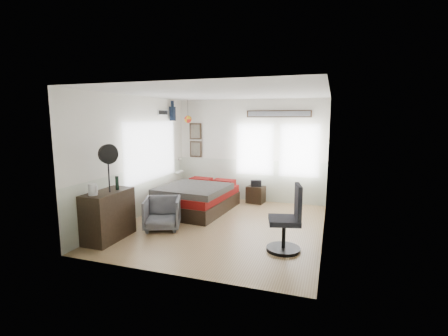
{
  "coord_description": "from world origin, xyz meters",
  "views": [
    {
      "loc": [
        2.1,
        -6.13,
        2.22
      ],
      "look_at": [
        -0.1,
        0.4,
        1.15
      ],
      "focal_mm": 26.0,
      "sensor_mm": 36.0,
      "label": 1
    }
  ],
  "objects_px": {
    "armchair": "(162,213)",
    "dresser": "(108,215)",
    "bed": "(198,198)",
    "task_chair": "(288,224)",
    "nightstand": "(256,194)"
  },
  "relations": [
    {
      "from": "armchair",
      "to": "task_chair",
      "type": "distance_m",
      "value": 2.55
    },
    {
      "from": "dresser",
      "to": "nightstand",
      "type": "height_order",
      "value": "dresser"
    },
    {
      "from": "bed",
      "to": "armchair",
      "type": "bearing_deg",
      "value": -91.65
    },
    {
      "from": "bed",
      "to": "nightstand",
      "type": "distance_m",
      "value": 1.65
    },
    {
      "from": "nightstand",
      "to": "task_chair",
      "type": "distance_m",
      "value": 3.16
    },
    {
      "from": "dresser",
      "to": "task_chair",
      "type": "bearing_deg",
      "value": 8.96
    },
    {
      "from": "armchair",
      "to": "dresser",
      "type": "bearing_deg",
      "value": -151.6
    },
    {
      "from": "nightstand",
      "to": "task_chair",
      "type": "height_order",
      "value": "task_chair"
    },
    {
      "from": "armchair",
      "to": "bed",
      "type": "bearing_deg",
      "value": 61.54
    },
    {
      "from": "armchair",
      "to": "nightstand",
      "type": "distance_m",
      "value": 2.92
    },
    {
      "from": "armchair",
      "to": "nightstand",
      "type": "height_order",
      "value": "armchair"
    },
    {
      "from": "bed",
      "to": "task_chair",
      "type": "xyz_separation_m",
      "value": [
        2.37,
        -1.73,
        0.15
      ]
    },
    {
      "from": "bed",
      "to": "task_chair",
      "type": "height_order",
      "value": "task_chair"
    },
    {
      "from": "bed",
      "to": "armchair",
      "type": "distance_m",
      "value": 1.44
    },
    {
      "from": "bed",
      "to": "dresser",
      "type": "xyz_separation_m",
      "value": [
        -0.82,
        -2.23,
        0.14
      ]
    }
  ]
}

